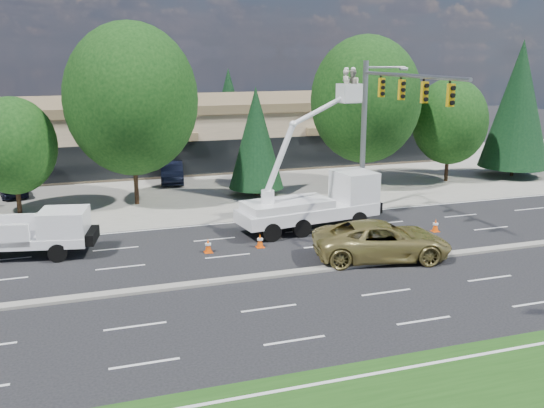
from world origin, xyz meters
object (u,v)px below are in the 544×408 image
object	(u,v)px
bucket_truck	(321,195)
minivan	(382,240)
signal_mast	(382,115)
utility_pickup	(35,237)

from	to	relation	value
bucket_truck	minivan	distance (m)	5.84
signal_mast	bucket_truck	distance (m)	5.80
signal_mast	bucket_truck	size ratio (longest dim) A/B	1.17
utility_pickup	minivan	xyz separation A→B (m)	(15.49, -5.51, -0.03)
bucket_truck	minivan	world-z (taller)	bucket_truck
signal_mast	minivan	world-z (taller)	signal_mast
utility_pickup	bucket_truck	distance (m)	14.78
utility_pickup	minivan	size ratio (longest dim) A/B	0.95
utility_pickup	bucket_truck	size ratio (longest dim) A/B	0.71
minivan	utility_pickup	bearing A→B (deg)	82.72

